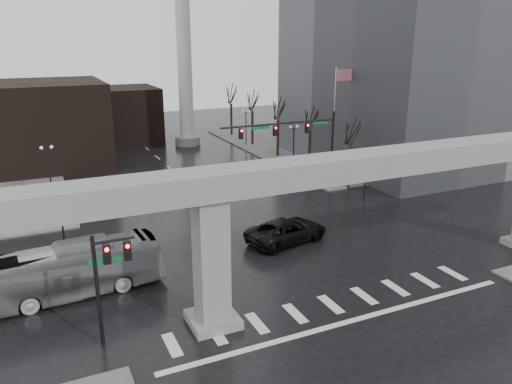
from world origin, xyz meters
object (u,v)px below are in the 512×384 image
Objects in this scene: city_bus at (66,272)px; far_car at (163,178)px; pickup_truck at (287,231)px; signal_mast_arm at (300,136)px.

far_car is (11.39, 20.83, -0.85)m from city_bus.
far_car is at bearing 1.88° from pickup_truck.
far_car is (-11.53, 8.63, -5.07)m from signal_mast_arm.
signal_mast_arm is 1.84× the size of pickup_truck.
city_bus is at bearing 84.53° from pickup_truck.
city_bus reaches higher than far_car.
far_car is at bearing 143.18° from signal_mast_arm.
far_car is (-4.62, 19.07, -0.16)m from pickup_truck.
pickup_truck is 1.48× the size of far_car.
signal_mast_arm is at bearing -66.01° from city_bus.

